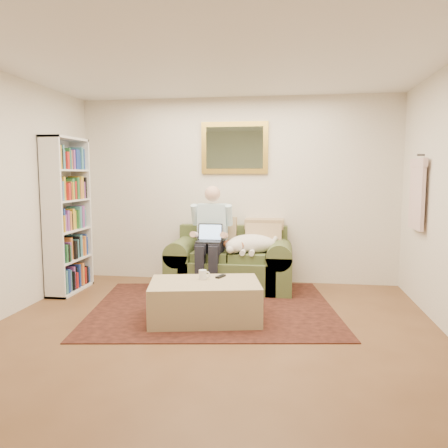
% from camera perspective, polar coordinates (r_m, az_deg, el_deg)
% --- Properties ---
extents(room_shell, '(4.51, 5.00, 2.61)m').
position_cam_1_polar(room_shell, '(4.10, -1.88, 3.28)').
color(room_shell, brown).
rests_on(room_shell, ground).
extents(rug, '(3.02, 2.56, 0.01)m').
position_cam_1_polar(rug, '(5.12, -1.39, -10.82)').
color(rug, black).
rests_on(rug, room_shell).
extents(sofa, '(1.64, 0.83, 0.98)m').
position_cam_1_polar(sofa, '(5.90, 0.84, -5.70)').
color(sofa, '#566133').
rests_on(sofa, room_shell).
extents(seated_man, '(0.54, 0.77, 1.38)m').
position_cam_1_polar(seated_man, '(5.72, -1.79, -1.95)').
color(seated_man, '#8CC7D8').
rests_on(seated_man, sofa).
extents(laptop, '(0.32, 0.25, 0.23)m').
position_cam_1_polar(laptop, '(5.65, -1.91, -1.71)').
color(laptop, black).
rests_on(laptop, seated_man).
extents(sleeping_dog, '(0.68, 0.42, 0.25)m').
position_cam_1_polar(sleeping_dog, '(5.73, 3.66, -2.59)').
color(sleeping_dog, white).
rests_on(sleeping_dog, sofa).
extents(ottoman, '(1.26, 0.94, 0.41)m').
position_cam_1_polar(ottoman, '(4.66, -2.52, -10.00)').
color(ottoman, tan).
rests_on(ottoman, room_shell).
extents(coffee_mug, '(0.08, 0.08, 0.10)m').
position_cam_1_polar(coffee_mug, '(4.70, -2.80, -6.62)').
color(coffee_mug, white).
rests_on(coffee_mug, ottoman).
extents(tv_remote, '(0.10, 0.16, 0.02)m').
position_cam_1_polar(tv_remote, '(4.79, -0.45, -6.86)').
color(tv_remote, black).
rests_on(tv_remote, ottoman).
extents(bookshelf, '(0.28, 0.80, 2.00)m').
position_cam_1_polar(bookshelf, '(6.00, -19.77, 1.05)').
color(bookshelf, white).
rests_on(bookshelf, room_shell).
extents(wall_mirror, '(0.94, 0.04, 0.72)m').
position_cam_1_polar(wall_mirror, '(6.20, 1.39, 9.92)').
color(wall_mirror, gold).
rests_on(wall_mirror, room_shell).
extents(hanging_shirt, '(0.06, 0.52, 0.90)m').
position_cam_1_polar(hanging_shirt, '(5.47, 23.93, 4.06)').
color(hanging_shirt, beige).
rests_on(hanging_shirt, room_shell).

